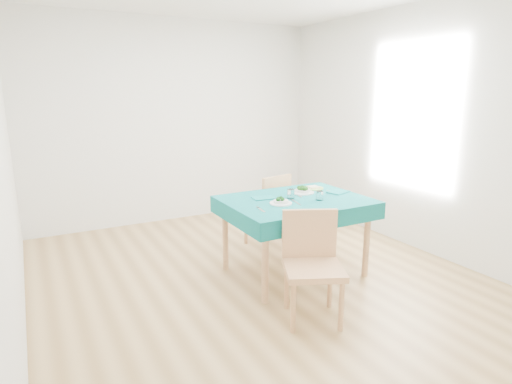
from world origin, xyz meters
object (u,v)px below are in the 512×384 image
chair_near (314,254)px  bowl_near (281,201)px  table (295,236)px  chair_far (266,202)px  side_plate (313,188)px  bowl_far (303,190)px

chair_near → bowl_near: chair_near is taller
table → chair_far: chair_far is taller
chair_far → bowl_near: 1.03m
chair_far → bowl_near: size_ratio=4.97×
table → side_plate: side_plate is taller
bowl_far → table: bearing=-139.5°
bowl_near → bowl_far: 0.49m
side_plate → chair_near: bearing=-125.5°
table → chair_near: bearing=-114.3°
table → bowl_near: (-0.22, -0.09, 0.41)m
bowl_near → bowl_far: bearing=31.6°
chair_far → bowl_far: bearing=82.4°
table → chair_far: 0.85m
table → bowl_far: bowl_far is taller
chair_near → bowl_far: chair_near is taller
table → side_plate: size_ratio=6.24×
chair_near → side_plate: 1.36m
bowl_far → side_plate: bearing=26.8°
chair_far → bowl_far: (0.05, -0.66, 0.28)m
bowl_near → bowl_far: bowl_far is taller
chair_near → bowl_near: bearing=103.2°
bowl_near → side_plate: size_ratio=0.96×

